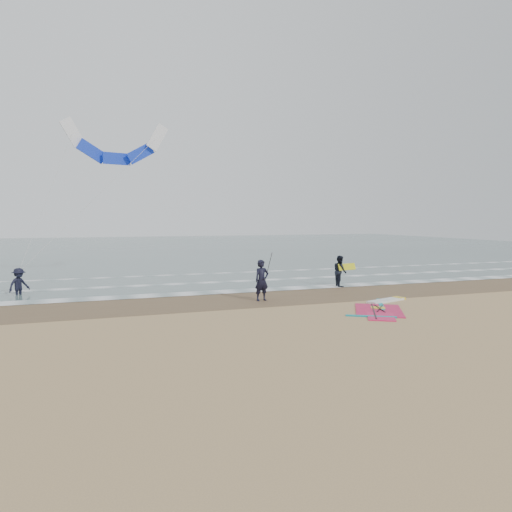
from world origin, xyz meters
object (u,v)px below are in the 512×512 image
object	(u,v)px
person_walking	(340,271)
surf_kite	(116,147)
windsurf_rig	(382,307)
person_wading	(19,278)
person_standing	(262,280)

from	to	relation	value
person_walking	surf_kite	bearing A→B (deg)	67.78
person_walking	windsurf_rig	bearing A→B (deg)	175.93
windsurf_rig	person_wading	world-z (taller)	person_wading
windsurf_rig	person_walking	world-z (taller)	person_walking
person_standing	person_walking	distance (m)	6.53
person_standing	surf_kite	size ratio (longest dim) A/B	0.22
person_wading	surf_kite	bearing A→B (deg)	-2.79
person_wading	surf_kite	size ratio (longest dim) A/B	0.20
person_walking	surf_kite	xyz separation A→B (m)	(-12.12, 7.24, 7.59)
windsurf_rig	person_walking	size ratio (longest dim) A/B	2.58
windsurf_rig	person_wading	size ratio (longest dim) A/B	2.69
person_walking	person_wading	distance (m)	17.51
windsurf_rig	person_standing	xyz separation A→B (m)	(-4.45, 3.46, 0.97)
person_standing	person_wading	distance (m)	12.74
person_standing	person_walking	bearing A→B (deg)	17.24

